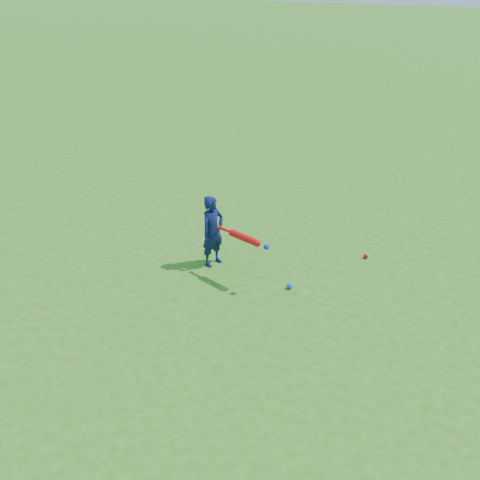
{
  "coord_description": "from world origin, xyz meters",
  "views": [
    {
      "loc": [
        3.29,
        -6.47,
        3.95
      ],
      "look_at": [
        1.05,
        -0.73,
        0.56
      ],
      "focal_mm": 40.0,
      "sensor_mm": 36.0,
      "label": 1
    }
  ],
  "objects_px": {
    "ground_ball_red": "(366,256)",
    "child": "(213,231)",
    "bat_swing": "(246,239)",
    "ground_ball_blue": "(290,286)"
  },
  "relations": [
    {
      "from": "bat_swing",
      "to": "child",
      "type": "bearing_deg",
      "value": 175.36
    },
    {
      "from": "ground_ball_red",
      "to": "ground_ball_blue",
      "type": "bearing_deg",
      "value": -124.75
    },
    {
      "from": "ground_ball_blue",
      "to": "bat_swing",
      "type": "xyz_separation_m",
      "value": [
        -0.6,
        -0.05,
        0.62
      ]
    },
    {
      "from": "ground_ball_blue",
      "to": "bat_swing",
      "type": "distance_m",
      "value": 0.86
    },
    {
      "from": "child",
      "to": "ground_ball_red",
      "type": "xyz_separation_m",
      "value": [
        1.99,
        0.93,
        -0.48
      ]
    },
    {
      "from": "ground_ball_red",
      "to": "child",
      "type": "bearing_deg",
      "value": -154.93
    },
    {
      "from": "child",
      "to": "bat_swing",
      "type": "height_order",
      "value": "child"
    },
    {
      "from": "ground_ball_blue",
      "to": "bat_swing",
      "type": "height_order",
      "value": "bat_swing"
    },
    {
      "from": "ground_ball_red",
      "to": "bat_swing",
      "type": "bearing_deg",
      "value": -139.22
    },
    {
      "from": "child",
      "to": "ground_ball_blue",
      "type": "xyz_separation_m",
      "value": [
        1.19,
        -0.22,
        -0.48
      ]
    }
  ]
}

